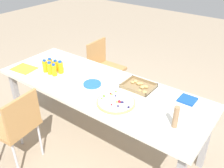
{
  "coord_description": "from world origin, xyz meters",
  "views": [
    {
      "loc": [
        1.4,
        -1.67,
        2.04
      ],
      "look_at": [
        0.1,
        0.07,
        0.76
      ],
      "focal_mm": 40.15,
      "sensor_mm": 36.0,
      "label": 1
    }
  ],
  "objects": [
    {
      "name": "ground_plane",
      "position": [
        0.0,
        0.0,
        0.0
      ],
      "size": [
        12.0,
        12.0,
        0.0
      ],
      "primitive_type": "plane",
      "color": "tan"
    },
    {
      "name": "party_table",
      "position": [
        0.0,
        0.0,
        0.68
      ],
      "size": [
        2.26,
        0.81,
        0.74
      ],
      "color": "silver",
      "rests_on": "ground_plane"
    },
    {
      "name": "juice_bottle_5",
      "position": [
        -0.52,
        -0.04,
        0.81
      ],
      "size": [
        0.06,
        0.06,
        0.14
      ],
      "color": "#F9AF14",
      "rests_on": "party_table"
    },
    {
      "name": "juice_bottle_1",
      "position": [
        -0.59,
        -0.13,
        0.81
      ],
      "size": [
        0.06,
        0.06,
        0.14
      ],
      "color": "#F9AD14",
      "rests_on": "party_table"
    },
    {
      "name": "juice_bottle_4",
      "position": [
        -0.59,
        -0.04,
        0.81
      ],
      "size": [
        0.06,
        0.06,
        0.13
      ],
      "color": "#FAAE14",
      "rests_on": "party_table"
    },
    {
      "name": "juice_bottle_0",
      "position": [
        -0.67,
        -0.12,
        0.81
      ],
      "size": [
        0.05,
        0.05,
        0.14
      ],
      "color": "#F9AD14",
      "rests_on": "party_table"
    },
    {
      "name": "paper_folder",
      "position": [
        -0.92,
        -0.23,
        0.75
      ],
      "size": [
        0.28,
        0.23,
        0.01
      ],
      "primitive_type": "cube",
      "rotation": [
        0.0,
        0.0,
        0.12
      ],
      "color": "yellow",
      "rests_on": "party_table"
    },
    {
      "name": "chair_near_left",
      "position": [
        -0.45,
        -0.71,
        0.5
      ],
      "size": [
        0.44,
        0.44,
        0.83
      ],
      "rotation": [
        0.0,
        0.0,
        1.67
      ],
      "color": "#B7844C",
      "rests_on": "ground_plane"
    },
    {
      "name": "chair_far_left",
      "position": [
        -0.57,
        0.78,
        0.5
      ],
      "size": [
        0.41,
        0.41,
        0.83
      ],
      "rotation": [
        0.0,
        0.0,
        -1.56
      ],
      "color": "#B7844C",
      "rests_on": "ground_plane"
    },
    {
      "name": "napkin_stack",
      "position": [
        0.82,
        0.27,
        0.75
      ],
      "size": [
        0.15,
        0.15,
        0.02
      ],
      "primitive_type": "cube",
      "color": "#194CA5",
      "rests_on": "party_table"
    },
    {
      "name": "fruit_pizza",
      "position": [
        0.32,
        -0.15,
        0.76
      ],
      "size": [
        0.35,
        0.35,
        0.05
      ],
      "color": "tan",
      "rests_on": "party_table"
    },
    {
      "name": "plate_stack",
      "position": [
        -0.07,
        -0.03,
        0.75
      ],
      "size": [
        0.18,
        0.18,
        0.02
      ],
      "color": "blue",
      "rests_on": "party_table"
    },
    {
      "name": "snack_tray",
      "position": [
        0.34,
        0.21,
        0.76
      ],
      "size": [
        0.31,
        0.25,
        0.04
      ],
      "color": "olive",
      "rests_on": "party_table"
    },
    {
      "name": "juice_bottle_3",
      "position": [
        -0.67,
        -0.05,
        0.81
      ],
      "size": [
        0.06,
        0.06,
        0.14
      ],
      "color": "#FBAD14",
      "rests_on": "party_table"
    },
    {
      "name": "cardboard_tube",
      "position": [
        0.88,
        -0.14,
        0.84
      ],
      "size": [
        0.04,
        0.04,
        0.19
      ],
      "primitive_type": "cylinder",
      "color": "#9E7A56",
      "rests_on": "party_table"
    },
    {
      "name": "juice_bottle_2",
      "position": [
        -0.52,
        -0.12,
        0.81
      ],
      "size": [
        0.05,
        0.05,
        0.14
      ],
      "color": "#FAAB14",
      "rests_on": "party_table"
    }
  ]
}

